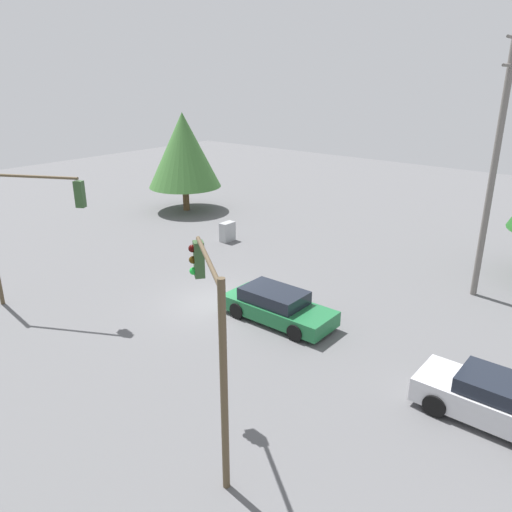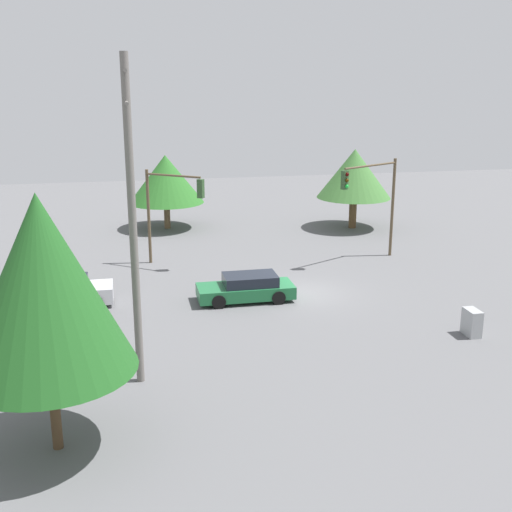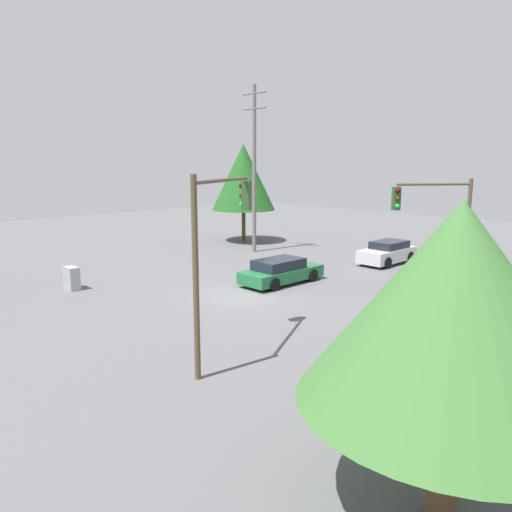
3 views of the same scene
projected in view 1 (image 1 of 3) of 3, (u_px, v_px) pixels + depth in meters
ground_plane at (216, 303)px, 22.14m from camera, size 80.00×80.00×0.00m
sedan_silver at (494, 400)px, 14.49m from camera, size 1.92×4.27×1.43m
sedan_green at (277, 306)px, 20.42m from camera, size 1.99×4.75×1.33m
traffic_signal_main at (25, 215)px, 20.34m from camera, size 2.43×4.20×6.03m
traffic_signal_cross at (211, 320)px, 12.43m from camera, size 2.41×3.17×5.60m
utility_pole_tall at (495, 163)px, 20.98m from camera, size 2.20×0.28×11.50m
electrical_cabinet at (227, 232)px, 30.17m from camera, size 0.94×0.52×1.16m
tree_corner at (184, 150)px, 35.66m from camera, size 5.23×5.23×7.05m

